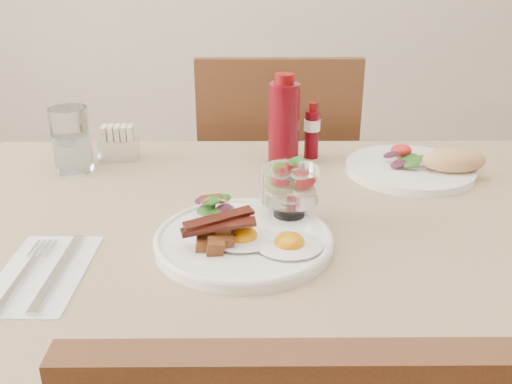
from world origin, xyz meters
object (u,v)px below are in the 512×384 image
object	(u,v)px
sugar_caddy	(119,145)
table	(291,268)
ketchup_bottle	(284,123)
hot_sauce_bottle	(312,131)
chair_far	(275,191)
fruit_cup	(290,185)
main_plate	(244,241)
water_glass	(72,143)
second_plate	(420,166)

from	to	relation	value
sugar_caddy	table	bearing A→B (deg)	-44.61
table	ketchup_bottle	distance (m)	0.34
hot_sauce_bottle	sugar_caddy	world-z (taller)	hot_sauce_bottle
chair_far	fruit_cup	world-z (taller)	chair_far
fruit_cup	sugar_caddy	distance (m)	0.48
main_plate	water_glass	xyz separation A→B (m)	(-0.36, 0.33, 0.05)
table	main_plate	world-z (taller)	main_plate
sugar_caddy	hot_sauce_bottle	bearing A→B (deg)	-1.86
chair_far	water_glass	distance (m)	0.67
sugar_caddy	main_plate	bearing A→B (deg)	-58.09
table	fruit_cup	world-z (taller)	fruit_cup
table	chair_far	size ratio (longest dim) A/B	1.43
table	second_plate	size ratio (longest dim) A/B	4.84
fruit_cup	water_glass	world-z (taller)	water_glass
main_plate	hot_sauce_bottle	xyz separation A→B (m)	(0.14, 0.40, 0.05)
table	water_glass	distance (m)	0.53
main_plate	ketchup_bottle	bearing A→B (deg)	77.64
second_plate	ketchup_bottle	xyz separation A→B (m)	(-0.28, 0.06, 0.07)
table	sugar_caddy	world-z (taller)	sugar_caddy
table	main_plate	size ratio (longest dim) A/B	4.75
chair_far	main_plate	world-z (taller)	chair_far
main_plate	hot_sauce_bottle	bearing A→B (deg)	70.33
chair_far	sugar_caddy	size ratio (longest dim) A/B	10.85
chair_far	sugar_caddy	bearing A→B (deg)	-136.06
sugar_caddy	water_glass	world-z (taller)	water_glass
water_glass	main_plate	bearing A→B (deg)	-42.80
main_plate	water_glass	distance (m)	0.49
chair_far	hot_sauce_bottle	xyz separation A→B (m)	(0.06, -0.34, 0.29)
table	fruit_cup	size ratio (longest dim) A/B	13.50
chair_far	second_plate	bearing A→B (deg)	-57.60
main_plate	table	bearing A→B (deg)	43.43
main_plate	sugar_caddy	world-z (taller)	sugar_caddy
chair_far	fruit_cup	distance (m)	0.73
table	chair_far	world-z (taller)	chair_far
sugar_caddy	fruit_cup	bearing A→B (deg)	-45.00
fruit_cup	hot_sauce_bottle	distance (m)	0.33
ketchup_bottle	hot_sauce_bottle	distance (m)	0.08
main_plate	ketchup_bottle	xyz separation A→B (m)	(0.08, 0.37, 0.08)
fruit_cup	ketchup_bottle	size ratio (longest dim) A/B	0.51
table	water_glass	size ratio (longest dim) A/B	9.97
sugar_caddy	water_glass	size ratio (longest dim) A/B	0.64
chair_far	sugar_caddy	distance (m)	0.56
chair_far	second_plate	size ratio (longest dim) A/B	3.38
fruit_cup	second_plate	distance (m)	0.37
table	main_plate	distance (m)	0.15
main_plate	sugar_caddy	distance (m)	0.48
chair_far	water_glass	world-z (taller)	chair_far
table	fruit_cup	distance (m)	0.16
main_plate	water_glass	size ratio (longest dim) A/B	2.10
second_plate	sugar_caddy	distance (m)	0.64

